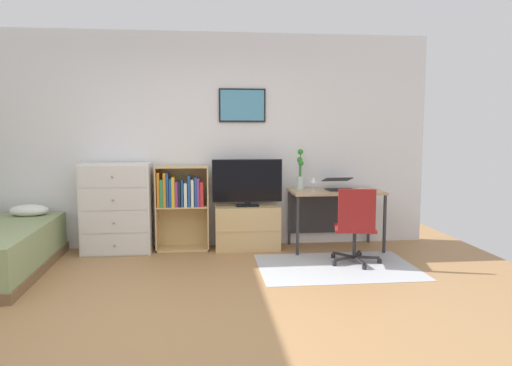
{
  "coord_description": "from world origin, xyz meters",
  "views": [
    {
      "loc": [
        0.16,
        -3.74,
        1.48
      ],
      "look_at": [
        0.73,
        1.5,
        0.9
      ],
      "focal_mm": 33.77,
      "sensor_mm": 36.0,
      "label": 1
    }
  ],
  "objects": [
    {
      "name": "wine_glass",
      "position": [
        1.49,
        1.98,
        0.87
      ],
      "size": [
        0.07,
        0.07,
        0.18
      ],
      "color": "silver",
      "rests_on": "desk"
    },
    {
      "name": "wall_back_with_posters",
      "position": [
        0.0,
        2.43,
        1.35
      ],
      "size": [
        6.12,
        0.09,
        2.7
      ],
      "color": "white",
      "rests_on": "ground_plane"
    },
    {
      "name": "desk",
      "position": [
        1.79,
        2.14,
        0.61
      ],
      "size": [
        1.13,
        0.63,
        0.74
      ],
      "color": "tan",
      "rests_on": "ground_plane"
    },
    {
      "name": "television",
      "position": [
        0.69,
        2.15,
        0.84
      ],
      "size": [
        0.87,
        0.16,
        0.58
      ],
      "color": "black",
      "rests_on": "tv_stand"
    },
    {
      "name": "office_chair",
      "position": [
        1.81,
        1.3,
        0.46
      ],
      "size": [
        0.58,
        0.57,
        0.86
      ],
      "rotation": [
        0.0,
        0.0,
        -0.23
      ],
      "color": "#232326",
      "rests_on": "ground_plane"
    },
    {
      "name": "laptop",
      "position": [
        1.85,
        2.11,
        0.8
      ],
      "size": [
        0.37,
        0.4,
        0.16
      ],
      "rotation": [
        0.0,
        0.0,
        0.05
      ],
      "color": "#333338",
      "rests_on": "desk"
    },
    {
      "name": "ground_plane",
      "position": [
        0.0,
        0.0,
        0.0
      ],
      "size": [
        7.2,
        7.2,
        0.0
      ],
      "primitive_type": "plane",
      "color": "#A87A4C"
    },
    {
      "name": "dresser",
      "position": [
        -0.9,
        2.15,
        0.54
      ],
      "size": [
        0.82,
        0.46,
        1.09
      ],
      "color": "silver",
      "rests_on": "ground_plane"
    },
    {
      "name": "bamboo_vase",
      "position": [
        1.37,
        2.24,
        0.96
      ],
      "size": [
        0.09,
        0.1,
        0.51
      ],
      "color": "silver",
      "rests_on": "desk"
    },
    {
      "name": "tv_stand",
      "position": [
        0.69,
        2.17,
        0.27
      ],
      "size": [
        0.8,
        0.41,
        0.54
      ],
      "color": "tan",
      "rests_on": "ground_plane"
    },
    {
      "name": "area_rug",
      "position": [
        1.59,
        1.24,
        0.0
      ],
      "size": [
        1.7,
        1.2,
        0.01
      ],
      "primitive_type": "cube",
      "color": "#B2B7BC",
      "rests_on": "ground_plane"
    },
    {
      "name": "bookshelf",
      "position": [
        -0.14,
        2.21,
        0.64
      ],
      "size": [
        0.65,
        0.3,
        1.04
      ],
      "color": "tan",
      "rests_on": "ground_plane"
    },
    {
      "name": "computer_mouse",
      "position": [
        2.08,
        1.99,
        0.76
      ],
      "size": [
        0.06,
        0.1,
        0.03
      ],
      "primitive_type": "ellipsoid",
      "color": "silver",
      "rests_on": "desk"
    }
  ]
}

